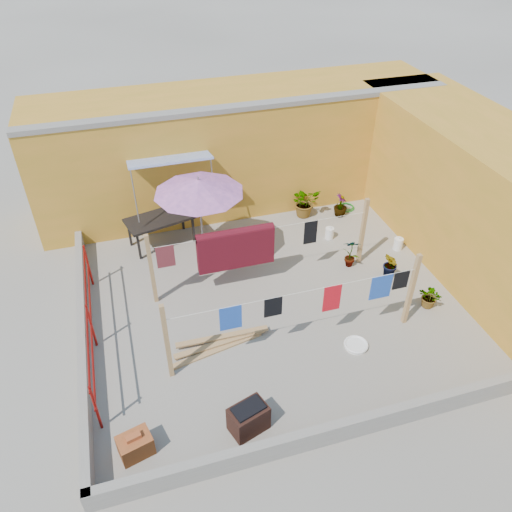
% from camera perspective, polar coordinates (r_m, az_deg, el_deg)
% --- Properties ---
extents(ground, '(80.00, 80.00, 0.00)m').
position_cam_1_polar(ground, '(11.27, 1.92, -5.27)').
color(ground, '#9E998E').
rests_on(ground, ground).
extents(wall_back, '(11.00, 3.27, 3.21)m').
position_cam_1_polar(wall_back, '(14.28, -2.05, 12.33)').
color(wall_back, orange).
rests_on(wall_back, ground).
extents(wall_right, '(2.40, 9.00, 3.20)m').
position_cam_1_polar(wall_right, '(12.69, 25.08, 5.18)').
color(wall_right, orange).
rests_on(wall_right, ground).
extents(parapet_front, '(8.30, 0.16, 0.44)m').
position_cam_1_polar(parapet_front, '(8.96, 9.56, -19.09)').
color(parapet_front, gray).
rests_on(parapet_front, ground).
extents(parapet_left, '(0.16, 7.30, 0.44)m').
position_cam_1_polar(parapet_left, '(10.86, -19.19, -8.31)').
color(parapet_left, gray).
rests_on(parapet_left, ground).
extents(red_railing, '(0.05, 4.20, 1.10)m').
position_cam_1_polar(red_railing, '(10.35, -18.47, -6.91)').
color(red_railing, maroon).
rests_on(red_railing, ground).
extents(clothesline_rig, '(5.09, 2.35, 1.80)m').
position_cam_1_polar(clothesline_rig, '(10.90, -1.28, 0.11)').
color(clothesline_rig, tan).
rests_on(clothesline_rig, ground).
extents(patio_umbrella, '(2.47, 2.47, 2.44)m').
position_cam_1_polar(patio_umbrella, '(11.14, -6.58, 7.85)').
color(patio_umbrella, gray).
rests_on(patio_umbrella, ground).
extents(outdoor_table, '(1.84, 1.24, 0.79)m').
position_cam_1_polar(outdoor_table, '(12.87, -10.91, 4.06)').
color(outdoor_table, black).
rests_on(outdoor_table, ground).
extents(brick_stack, '(0.62, 0.52, 0.47)m').
position_cam_1_polar(brick_stack, '(8.95, -13.62, -20.27)').
color(brick_stack, '#9E5224').
rests_on(brick_stack, ground).
extents(lumber_pile, '(2.09, 0.59, 0.13)m').
position_cam_1_polar(lumber_pile, '(10.32, -4.13, -9.89)').
color(lumber_pile, tan).
rests_on(lumber_pile, ground).
extents(brazier, '(0.74, 0.60, 0.58)m').
position_cam_1_polar(brazier, '(8.91, -0.86, -18.04)').
color(brazier, black).
rests_on(brazier, ground).
extents(white_basin, '(0.50, 0.50, 0.09)m').
position_cam_1_polar(white_basin, '(10.48, 11.35, -9.93)').
color(white_basin, white).
rests_on(white_basin, ground).
extents(water_jug_a, '(0.23, 0.23, 0.37)m').
position_cam_1_polar(water_jug_a, '(13.24, 15.93, 1.35)').
color(water_jug_a, white).
rests_on(water_jug_a, ground).
extents(water_jug_b, '(0.23, 0.23, 0.36)m').
position_cam_1_polar(water_jug_b, '(13.27, 8.39, 2.60)').
color(water_jug_b, white).
rests_on(water_jug_b, ground).
extents(green_hose, '(0.49, 0.49, 0.07)m').
position_cam_1_polar(green_hose, '(14.70, 10.26, 5.52)').
color(green_hose, '#1B7B22').
rests_on(green_hose, ground).
extents(plant_back_a, '(0.82, 0.73, 0.86)m').
position_cam_1_polar(plant_back_a, '(14.00, 5.61, 6.17)').
color(plant_back_a, '#175018').
rests_on(plant_back_a, ground).
extents(plant_back_b, '(0.49, 0.49, 0.66)m').
position_cam_1_polar(plant_back_b, '(14.18, 9.63, 5.73)').
color(plant_back_b, '#175018').
rests_on(plant_back_b, ground).
extents(plant_right_a, '(0.50, 0.43, 0.80)m').
position_cam_1_polar(plant_right_a, '(12.25, 10.81, 0.42)').
color(plant_right_a, '#175018').
rests_on(plant_right_a, ground).
extents(plant_right_b, '(0.40, 0.46, 0.74)m').
position_cam_1_polar(plant_right_b, '(12.11, 15.15, -1.04)').
color(plant_right_b, '#175018').
rests_on(plant_right_b, ground).
extents(plant_right_c, '(0.64, 0.65, 0.55)m').
position_cam_1_polar(plant_right_c, '(11.62, 19.32, -4.44)').
color(plant_right_c, '#175018').
rests_on(plant_right_c, ground).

